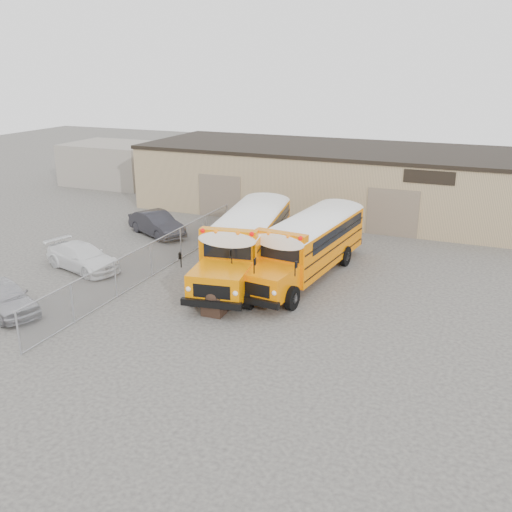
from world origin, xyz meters
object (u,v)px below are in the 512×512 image
at_px(school_bus_left, 274,207).
at_px(car_dark, 157,224).
at_px(school_bus_right, 352,213).
at_px(car_silver, 4,297).
at_px(tarp_bundle, 214,299).
at_px(car_white, 82,257).

distance_m(school_bus_left, car_dark, 7.46).
xyz_separation_m(school_bus_right, car_dark, (-11.66, -3.34, -1.05)).
bearing_deg(car_silver, tarp_bundle, -46.28).
xyz_separation_m(school_bus_left, car_white, (-7.06, -9.68, -1.21)).
relative_size(school_bus_left, car_white, 2.44).
height_order(car_silver, car_white, car_silver).
height_order(school_bus_left, tarp_bundle, school_bus_left).
bearing_deg(school_bus_right, tarp_bundle, -102.88).
bearing_deg(school_bus_left, car_white, -126.13).
relative_size(tarp_bundle, car_white, 0.29).
relative_size(school_bus_left, tarp_bundle, 8.30).
height_order(car_silver, car_dark, car_dark).
distance_m(school_bus_left, school_bus_right, 4.86).
height_order(school_bus_right, car_white, school_bus_right).
xyz_separation_m(tarp_bundle, car_white, (-8.99, 2.43, -0.03)).
bearing_deg(tarp_bundle, school_bus_right, 77.12).
bearing_deg(car_white, car_silver, -159.79).
bearing_deg(tarp_bundle, car_dark, 133.13).
bearing_deg(school_bus_right, car_silver, -125.48).
height_order(tarp_bundle, car_dark, car_dark).
height_order(school_bus_right, car_silver, school_bus_right).
bearing_deg(school_bus_right, car_white, -139.20).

